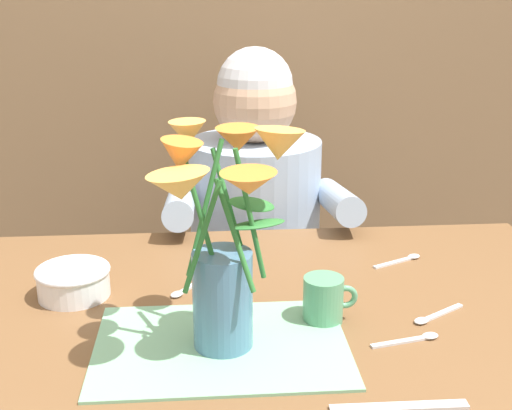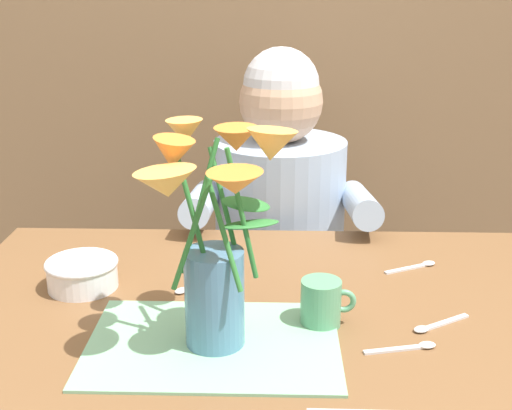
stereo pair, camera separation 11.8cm
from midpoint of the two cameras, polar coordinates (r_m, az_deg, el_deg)
name	(u,v)px [view 1 (the left image)]	position (r m, az deg, el deg)	size (l,w,h in m)	color
dining_table	(273,359)	(1.25, -1.29, -12.87)	(1.20, 0.80, 0.74)	brown
seated_person	(255,263)	(1.84, -1.91, -4.93)	(0.45, 0.47, 1.14)	#4C4C56
striped_placemat	(221,345)	(1.10, -6.05, -11.72)	(0.40, 0.28, 0.01)	#7AB289
flower_vase	(223,234)	(1.02, -6.10, -2.49)	(0.25, 0.26, 0.35)	teal
ceramic_bowl	(73,281)	(1.30, -17.62, -6.12)	(0.14, 0.14, 0.06)	white
dinner_knife	(399,407)	(0.97, 8.41, -16.53)	(0.19, 0.02, 0.01)	silver
ceramic_mug	(324,300)	(1.15, 2.82, -8.00)	(0.09, 0.07, 0.08)	#569970
spoon_0	(185,289)	(1.29, -8.59, -7.07)	(0.08, 0.11, 0.01)	silver
spoon_1	(431,317)	(1.20, 11.78, -9.25)	(0.11, 0.08, 0.01)	silver
spoon_3	(404,259)	(1.42, 10.04, -4.55)	(0.11, 0.07, 0.01)	silver
spoon_4	(416,339)	(1.13, 10.34, -11.05)	(0.12, 0.04, 0.01)	silver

